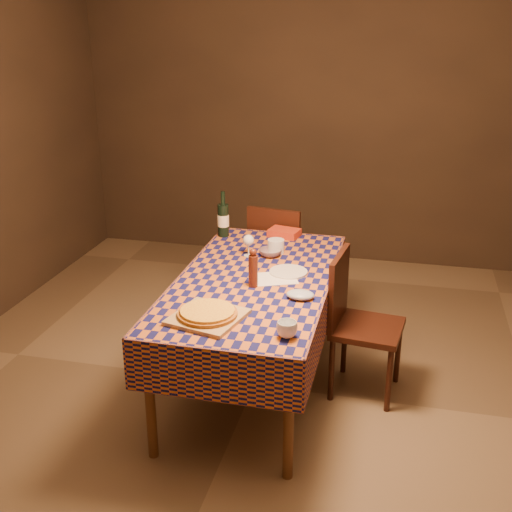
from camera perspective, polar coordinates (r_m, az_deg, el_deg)
name	(u,v)px	position (r m, az deg, el deg)	size (l,w,h in m)	color
room	(254,188)	(3.79, -0.17, 6.09)	(5.00, 5.10, 2.70)	brown
dining_table	(254,290)	(4.01, -0.16, -3.00)	(0.94, 1.84, 0.77)	brown
cutting_board	(208,317)	(3.48, -4.32, -5.43)	(0.35, 0.35, 0.02)	tan
pizza	(207,313)	(3.47, -4.33, -5.04)	(0.40, 0.40, 0.03)	#945418
pepper_mill	(253,269)	(3.83, -0.25, -1.16)	(0.07, 0.07, 0.24)	#461B10
bowl	(270,253)	(4.34, 1.28, 0.29)	(0.15, 0.15, 0.05)	#674E57
wine_glass	(248,241)	(4.31, -0.67, 1.34)	(0.08, 0.08, 0.15)	silver
wine_bottle	(223,219)	(4.70, -2.93, 3.27)	(0.09, 0.09, 0.34)	black
deli_tub	(276,246)	(4.39, 1.78, 0.87)	(0.11, 0.11, 0.09)	silver
takeout_container	(284,233)	(4.72, 2.53, 2.08)	(0.22, 0.15, 0.05)	#B83018
white_plate	(288,272)	(4.07, 2.89, -1.42)	(0.24, 0.24, 0.01)	silver
tumbler	(287,329)	(3.28, 2.77, -6.52)	(0.11, 0.11, 0.08)	white
flour_patch	(274,279)	(3.98, 1.57, -2.01)	(0.28, 0.21, 0.00)	white
flour_bag	(300,295)	(3.71, 3.96, -3.45)	(0.16, 0.12, 0.05)	#9BAEC6
chair_far	(278,255)	(5.07, 1.97, 0.12)	(0.48, 0.48, 0.93)	black
chair_right	(355,316)	(4.11, 8.81, -5.31)	(0.48, 0.47, 0.93)	black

